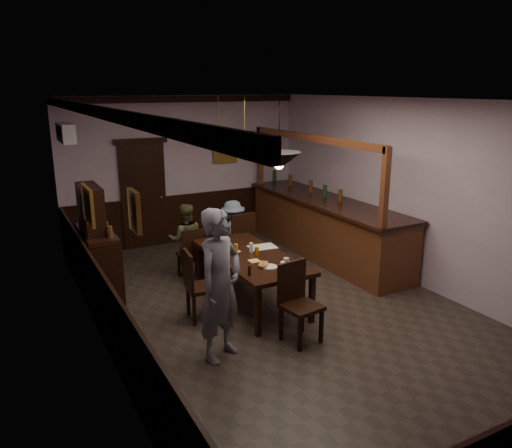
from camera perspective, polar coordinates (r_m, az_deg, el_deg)
room at (r=6.88m, az=3.31°, el=1.39°), size 5.01×8.01×3.01m
dining_table at (r=7.45m, az=-0.64°, el=-4.00°), size 1.01×2.20×0.75m
chair_far_left at (r=8.45m, az=-7.38°, el=-3.15°), size 0.39×0.39×0.89m
chair_far_right at (r=8.75m, az=-1.82°, el=-1.73°), size 0.49×0.49×1.07m
chair_near at (r=6.43m, az=4.74°, el=-8.47°), size 0.51×0.51×1.03m
chair_side at (r=6.98m, az=-6.76°, el=-6.66°), size 0.49×0.49×1.01m
person_standing at (r=5.89m, az=-4.12°, el=-6.99°), size 0.80×0.71×1.85m
person_seated_left at (r=8.65m, az=-8.05°, el=-1.77°), size 0.72×0.63×1.25m
person_seated_right at (r=8.99m, az=-2.66°, el=-1.11°), size 0.82×0.51×1.21m
newspaper_left at (r=7.57m, az=-3.66°, el=-3.18°), size 0.46×0.36×0.01m
newspaper_right at (r=7.77m, az=0.74°, el=-2.63°), size 0.45×0.34×0.01m
napkin at (r=7.17m, az=-0.19°, el=-4.22°), size 0.15×0.15×0.00m
saucer at (r=7.10m, az=3.42°, el=-4.42°), size 0.15×0.15×0.01m
coffee_cup at (r=7.06m, az=3.48°, el=-4.17°), size 0.08×0.08×0.07m
pastry_plate at (r=6.93m, az=1.56°, el=-4.90°), size 0.22×0.22×0.01m
pastry_ring_a at (r=6.90m, az=0.78°, el=-4.75°), size 0.13×0.13×0.04m
pastry_ring_b at (r=6.98m, az=0.90°, el=-4.50°), size 0.13×0.13×0.04m
soda_can at (r=7.39m, az=0.07°, el=-3.14°), size 0.07×0.07×0.12m
beer_glass at (r=7.30m, az=-2.29°, el=-3.06°), size 0.06×0.06×0.20m
water_glass at (r=7.51m, az=-0.55°, el=-2.71°), size 0.06×0.06×0.15m
pepper_mill at (r=6.61m, az=-0.74°, el=-5.35°), size 0.04×0.04×0.14m
sideboard at (r=8.14m, az=-17.70°, el=-2.97°), size 0.47×1.31×1.74m
bar_counter at (r=9.62m, az=7.88°, el=-0.21°), size 0.97×4.17×2.34m
door_back at (r=10.21m, az=-12.73°, el=3.11°), size 0.90×0.06×2.10m
ac_unit at (r=8.70m, az=-20.93°, el=9.73°), size 0.20×0.85×0.30m
picture_left_small at (r=4.34m, az=-13.72°, el=1.44°), size 0.04×0.28×0.36m
picture_left_large at (r=6.74m, az=-18.63°, el=2.06°), size 0.04×0.62×0.48m
picture_back at (r=10.69m, az=-3.57°, el=8.08°), size 0.55×0.04×0.42m
pendant_iron at (r=6.39m, az=2.65°, el=7.23°), size 0.56×0.56×0.85m
pendant_brass_mid at (r=8.01m, az=-1.30°, el=9.22°), size 0.20×0.20×0.81m
pendant_brass_far at (r=9.41m, az=-4.25°, el=10.12°), size 0.20×0.20×0.81m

